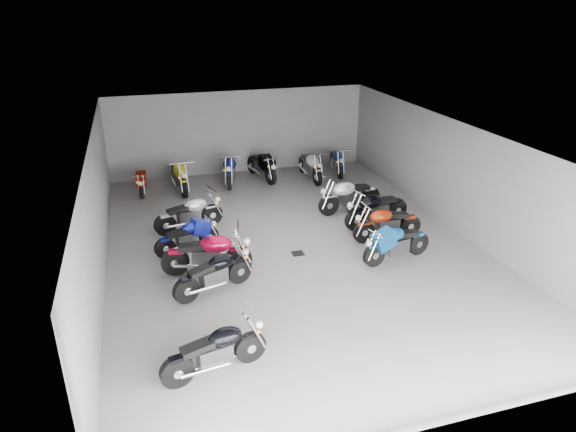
% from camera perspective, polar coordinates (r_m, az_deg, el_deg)
% --- Properties ---
extents(ground, '(14.00, 14.00, 0.00)m').
position_cam_1_polar(ground, '(14.48, 0.50, -3.33)').
color(ground, gray).
rests_on(ground, ground).
extents(wall_back, '(10.00, 0.10, 3.20)m').
position_cam_1_polar(wall_back, '(20.34, -5.40, 9.26)').
color(wall_back, slate).
rests_on(wall_back, ground).
extents(wall_left, '(0.10, 14.00, 3.20)m').
position_cam_1_polar(wall_left, '(13.35, -20.45, 0.27)').
color(wall_left, slate).
rests_on(wall_left, ground).
extents(wall_right, '(0.10, 14.00, 3.20)m').
position_cam_1_polar(wall_right, '(15.97, 17.97, 4.30)').
color(wall_right, slate).
rests_on(wall_right, ground).
extents(ceiling, '(10.00, 14.00, 0.04)m').
position_cam_1_polar(ceiling, '(13.36, 0.54, 9.13)').
color(ceiling, black).
rests_on(ceiling, wall_back).
extents(drain_grate, '(0.32, 0.32, 0.01)m').
position_cam_1_polar(drain_grate, '(14.06, 1.10, -4.18)').
color(drain_grate, black).
rests_on(drain_grate, ground).
extents(motorcycle_left_a, '(2.05, 0.61, 0.91)m').
position_cam_1_polar(motorcycle_left_a, '(9.81, -8.02, -14.59)').
color(motorcycle_left_a, black).
rests_on(motorcycle_left_a, ground).
extents(motorcycle_left_c, '(1.98, 0.89, 0.91)m').
position_cam_1_polar(motorcycle_left_c, '(12.22, -8.18, -6.31)').
color(motorcycle_left_c, black).
rests_on(motorcycle_left_c, ground).
extents(motorcycle_left_d, '(2.27, 0.64, 1.00)m').
position_cam_1_polar(motorcycle_left_d, '(13.01, -8.89, -4.17)').
color(motorcycle_left_d, black).
rests_on(motorcycle_left_d, ground).
extents(motorcycle_left_e, '(1.82, 0.69, 0.82)m').
position_cam_1_polar(motorcycle_left_e, '(14.26, -11.07, -2.24)').
color(motorcycle_left_e, black).
rests_on(motorcycle_left_e, ground).
extents(motorcycle_left_f, '(2.10, 0.67, 0.94)m').
position_cam_1_polar(motorcycle_left_f, '(15.55, -10.87, 0.25)').
color(motorcycle_left_f, black).
rests_on(motorcycle_left_f, ground).
extents(motorcycle_right_c, '(2.08, 0.58, 0.92)m').
position_cam_1_polar(motorcycle_right_c, '(13.79, 11.93, -2.97)').
color(motorcycle_right_c, black).
rests_on(motorcycle_right_c, ground).
extents(motorcycle_right_d, '(2.12, 0.43, 0.93)m').
position_cam_1_polar(motorcycle_right_d, '(14.92, 10.91, -0.78)').
color(motorcycle_right_d, black).
rests_on(motorcycle_right_d, ground).
extents(motorcycle_right_e, '(2.25, 0.66, 1.00)m').
position_cam_1_polar(motorcycle_right_e, '(15.79, 9.76, 0.81)').
color(motorcycle_right_e, black).
rests_on(motorcycle_right_e, ground).
extents(motorcycle_right_f, '(2.28, 0.61, 1.01)m').
position_cam_1_polar(motorcycle_right_f, '(16.71, 6.81, 2.29)').
color(motorcycle_right_f, black).
rests_on(motorcycle_right_f, ground).
extents(motorcycle_back_a, '(0.41, 1.87, 0.82)m').
position_cam_1_polar(motorcycle_back_a, '(18.96, -15.89, 3.78)').
color(motorcycle_back_a, black).
rests_on(motorcycle_back_a, ground).
extents(motorcycle_back_b, '(0.50, 2.31, 1.02)m').
position_cam_1_polar(motorcycle_back_b, '(18.83, -11.98, 4.39)').
color(motorcycle_back_b, black).
rests_on(motorcycle_back_b, ground).
extents(motorcycle_back_c, '(0.72, 2.25, 1.01)m').
position_cam_1_polar(motorcycle_back_c, '(19.34, -6.44, 5.23)').
color(motorcycle_back_c, black).
rests_on(motorcycle_back_c, ground).
extents(motorcycle_back_d, '(0.66, 2.20, 0.98)m').
position_cam_1_polar(motorcycle_back_d, '(19.65, -2.93, 5.60)').
color(motorcycle_back_d, black).
rests_on(motorcycle_back_d, ground).
extents(motorcycle_back_e, '(0.45, 2.27, 1.00)m').
position_cam_1_polar(motorcycle_back_e, '(19.62, 2.51, 5.61)').
color(motorcycle_back_e, black).
rests_on(motorcycle_back_e, ground).
extents(motorcycle_back_f, '(0.57, 2.05, 0.91)m').
position_cam_1_polar(motorcycle_back_f, '(20.44, 5.46, 6.11)').
color(motorcycle_back_f, black).
rests_on(motorcycle_back_f, ground).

